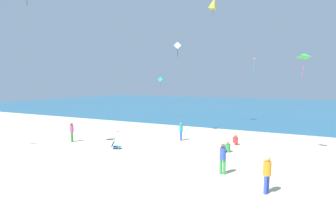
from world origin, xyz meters
TOP-DOWN VIEW (x-y plane):
  - ground_plane at (0.00, 10.00)m, footprint 120.00×120.00m
  - ocean_water at (0.00, 50.13)m, footprint 120.00×60.00m
  - beach_chair_mid_beach at (-5.33, 8.65)m, footprint 0.81×0.73m
  - person_0 at (2.03, 13.65)m, footprint 0.72×0.64m
  - person_1 at (-9.83, 8.95)m, footprint 0.41×0.41m
  - person_2 at (-2.25, 13.28)m, footprint 0.41×0.41m
  - person_3 at (5.18, 5.28)m, footprint 0.42×0.42m
  - person_4 at (2.89, 6.84)m, footprint 0.32×0.32m
  - person_5 at (2.04, 11.30)m, footprint 0.65×0.61m
  - kite_green at (6.41, 12.73)m, footprint 0.92×0.86m
  - kite_teal at (-10.52, 25.25)m, footprint 0.74×0.19m
  - kite_pink at (2.06, 21.61)m, footprint 0.37×0.29m
  - kite_yellow at (-2.18, 21.31)m, footprint 1.31×1.21m
  - kite_white at (-3.48, 15.25)m, footprint 0.59×0.34m

SIDE VIEW (x-z plane):
  - ground_plane at x=0.00m, z-range 0.00..0.00m
  - ocean_water at x=0.00m, z-range 0.00..0.05m
  - beach_chair_mid_beach at x=-5.33m, z-range -0.04..0.52m
  - person_5 at x=2.04m, z-range -0.10..0.64m
  - person_0 at x=2.03m, z-range -0.11..0.70m
  - person_2 at x=-2.25m, z-range 0.11..1.56m
  - person_1 at x=-9.83m, z-range 0.12..1.63m
  - person_4 at x=2.89m, z-range 0.12..1.71m
  - person_3 at x=5.18m, z-range 0.12..1.73m
  - kite_teal at x=-10.52m, z-range 4.33..5.95m
  - kite_green at x=6.41m, z-range 5.61..7.12m
  - kite_pink at x=2.06m, z-range 6.27..7.82m
  - kite_white at x=-3.48m, z-range 7.24..8.54m
  - kite_yellow at x=-2.18m, z-range 11.91..13.75m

